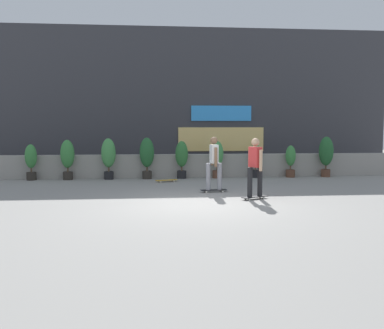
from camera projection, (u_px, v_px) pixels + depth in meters
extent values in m
plane|color=gray|center=(197.00, 204.00, 11.54)|extent=(48.00, 48.00, 0.00)
cube|color=gray|center=(181.00, 166.00, 17.45)|extent=(18.00, 0.40, 0.90)
cube|color=#38383D|center=(175.00, 100.00, 21.16)|extent=(20.00, 2.00, 6.50)
cube|color=#3399F2|center=(221.00, 113.00, 20.39)|extent=(2.80, 0.08, 0.70)
cube|color=#F2CC72|center=(221.00, 139.00, 20.50)|extent=(4.00, 0.06, 1.10)
cylinder|color=#2D2823|center=(31.00, 176.00, 16.49)|extent=(0.36, 0.36, 0.30)
cylinder|color=brown|center=(31.00, 170.00, 16.47)|extent=(0.06, 0.06, 0.15)
ellipsoid|color=#387F3D|center=(31.00, 156.00, 16.42)|extent=(0.44, 0.44, 0.89)
cylinder|color=#2D2823|center=(68.00, 176.00, 16.62)|extent=(0.36, 0.36, 0.30)
cylinder|color=brown|center=(68.00, 170.00, 16.60)|extent=(0.06, 0.06, 0.15)
ellipsoid|color=#387F3D|center=(67.00, 154.00, 16.54)|extent=(0.52, 0.52, 1.06)
cylinder|color=black|center=(109.00, 175.00, 16.76)|extent=(0.36, 0.36, 0.30)
cylinder|color=brown|center=(109.00, 169.00, 16.74)|extent=(0.06, 0.06, 0.15)
ellipsoid|color=#428C47|center=(108.00, 153.00, 16.69)|extent=(0.54, 0.54, 1.11)
cylinder|color=#2D2823|center=(147.00, 175.00, 16.90)|extent=(0.36, 0.36, 0.30)
cylinder|color=brown|center=(147.00, 169.00, 16.88)|extent=(0.06, 0.06, 0.15)
ellipsoid|color=#235B2D|center=(147.00, 152.00, 16.82)|extent=(0.55, 0.55, 1.13)
cylinder|color=black|center=(182.00, 175.00, 17.02)|extent=(0.36, 0.36, 0.30)
cylinder|color=brown|center=(182.00, 169.00, 17.00)|extent=(0.06, 0.06, 0.15)
ellipsoid|color=#2D6B33|center=(182.00, 154.00, 16.95)|extent=(0.49, 0.49, 0.99)
cylinder|color=brown|center=(217.00, 174.00, 17.16)|extent=(0.36, 0.36, 0.30)
cylinder|color=brown|center=(217.00, 168.00, 17.14)|extent=(0.06, 0.06, 0.15)
ellipsoid|color=#428C47|center=(217.00, 154.00, 17.09)|extent=(0.48, 0.48, 0.99)
cylinder|color=black|center=(255.00, 174.00, 17.30)|extent=(0.36, 0.36, 0.30)
cylinder|color=brown|center=(255.00, 168.00, 17.28)|extent=(0.06, 0.06, 0.15)
ellipsoid|color=#428C47|center=(255.00, 155.00, 17.23)|extent=(0.44, 0.44, 0.90)
cylinder|color=brown|center=(290.00, 173.00, 17.43)|extent=(0.36, 0.36, 0.30)
cylinder|color=brown|center=(290.00, 168.00, 17.41)|extent=(0.06, 0.06, 0.15)
ellipsoid|color=#387F3D|center=(291.00, 156.00, 17.37)|extent=(0.39, 0.39, 0.81)
cylinder|color=brown|center=(326.00, 173.00, 17.57)|extent=(0.36, 0.36, 0.30)
cylinder|color=brown|center=(326.00, 167.00, 17.55)|extent=(0.06, 0.06, 0.15)
ellipsoid|color=#235B2D|center=(326.00, 151.00, 17.49)|extent=(0.56, 0.56, 1.15)
cube|color=black|center=(255.00, 197.00, 12.26)|extent=(0.81, 0.54, 0.02)
cylinder|color=silver|center=(249.00, 199.00, 12.06)|extent=(0.06, 0.05, 0.06)
cylinder|color=silver|center=(246.00, 199.00, 12.19)|extent=(0.06, 0.05, 0.06)
cylinder|color=silver|center=(264.00, 198.00, 12.33)|extent=(0.06, 0.05, 0.06)
cylinder|color=silver|center=(260.00, 197.00, 12.47)|extent=(0.06, 0.05, 0.06)
cylinder|color=black|center=(250.00, 182.00, 12.13)|extent=(0.14, 0.14, 0.82)
cylinder|color=black|center=(260.00, 181.00, 12.32)|extent=(0.14, 0.14, 0.82)
cube|color=red|center=(255.00, 157.00, 12.16)|extent=(0.34, 0.41, 0.56)
sphere|color=tan|center=(255.00, 142.00, 12.12)|extent=(0.22, 0.22, 0.22)
cylinder|color=tan|center=(261.00, 160.00, 11.97)|extent=(0.09, 0.09, 0.58)
cylinder|color=tan|center=(250.00, 159.00, 12.37)|extent=(0.09, 0.09, 0.58)
cube|color=black|center=(214.00, 190.00, 13.55)|extent=(0.82, 0.28, 0.02)
cylinder|color=silver|center=(206.00, 192.00, 13.42)|extent=(0.06, 0.04, 0.06)
cylinder|color=silver|center=(205.00, 191.00, 13.58)|extent=(0.06, 0.04, 0.06)
cylinder|color=silver|center=(223.00, 191.00, 13.52)|extent=(0.06, 0.04, 0.06)
cylinder|color=silver|center=(221.00, 191.00, 13.68)|extent=(0.06, 0.04, 0.06)
cylinder|color=gray|center=(208.00, 177.00, 13.47)|extent=(0.14, 0.14, 0.82)
cylinder|color=gray|center=(220.00, 176.00, 13.54)|extent=(0.14, 0.14, 0.82)
cube|color=white|center=(214.00, 154.00, 13.45)|extent=(0.24, 0.38, 0.56)
sphere|color=brown|center=(214.00, 141.00, 13.41)|extent=(0.22, 0.22, 0.22)
cylinder|color=brown|center=(216.00, 157.00, 13.23)|extent=(0.09, 0.09, 0.58)
cylinder|color=brown|center=(212.00, 156.00, 13.68)|extent=(0.09, 0.09, 0.58)
cube|color=#BF8C26|center=(166.00, 180.00, 15.98)|extent=(0.82, 0.46, 0.02)
cylinder|color=silver|center=(172.00, 181.00, 16.16)|extent=(0.06, 0.05, 0.06)
cylinder|color=silver|center=(174.00, 181.00, 16.02)|extent=(0.06, 0.05, 0.06)
cylinder|color=silver|center=(159.00, 181.00, 15.94)|extent=(0.06, 0.05, 0.06)
cylinder|color=silver|center=(161.00, 182.00, 15.80)|extent=(0.06, 0.05, 0.06)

